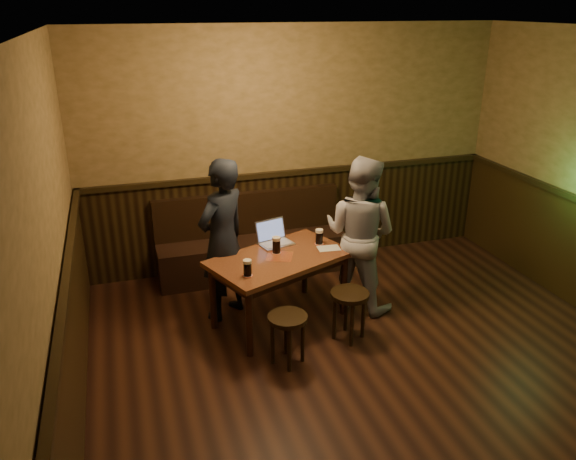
# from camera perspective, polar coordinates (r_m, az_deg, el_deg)

# --- Properties ---
(room) EXTENTS (5.04, 6.04, 2.84)m
(room) POSITION_cam_1_polar(r_m,az_deg,el_deg) (4.30, 12.14, -3.08)
(room) COLOR black
(room) RESTS_ON ground
(bench) EXTENTS (2.20, 0.50, 0.95)m
(bench) POSITION_cam_1_polar(r_m,az_deg,el_deg) (6.62, -3.68, -1.86)
(bench) COLOR black
(bench) RESTS_ON ground
(pub_table) EXTENTS (1.52, 1.20, 0.72)m
(pub_table) POSITION_cam_1_polar(r_m,az_deg,el_deg) (5.48, -0.85, -3.59)
(pub_table) COLOR #572E18
(pub_table) RESTS_ON ground
(stool_left) EXTENTS (0.41, 0.41, 0.48)m
(stool_left) POSITION_cam_1_polar(r_m,az_deg,el_deg) (4.97, -0.04, -9.66)
(stool_left) COLOR black
(stool_left) RESTS_ON ground
(stool_right) EXTENTS (0.43, 0.43, 0.49)m
(stool_right) POSITION_cam_1_polar(r_m,az_deg,el_deg) (5.33, 6.27, -7.25)
(stool_right) COLOR black
(stool_right) RESTS_ON ground
(pint_left) EXTENTS (0.10, 0.10, 0.16)m
(pint_left) POSITION_cam_1_polar(r_m,az_deg,el_deg) (5.04, -4.14, -3.84)
(pint_left) COLOR #AA3114
(pint_left) RESTS_ON pub_table
(pint_mid) EXTENTS (0.11, 0.11, 0.17)m
(pint_mid) POSITION_cam_1_polar(r_m,az_deg,el_deg) (5.48, -1.19, -1.53)
(pint_mid) COLOR #AA3114
(pint_mid) RESTS_ON pub_table
(pint_right) EXTENTS (0.10, 0.10, 0.16)m
(pint_right) POSITION_cam_1_polar(r_m,az_deg,el_deg) (5.70, 3.19, -0.68)
(pint_right) COLOR #AA3114
(pint_right) RESTS_ON pub_table
(laptop) EXTENTS (0.39, 0.34, 0.23)m
(laptop) POSITION_cam_1_polar(r_m,az_deg,el_deg) (5.72, -1.47, -0.78)
(laptop) COLOR silver
(laptop) RESTS_ON pub_table
(menu) EXTENTS (0.23, 0.17, 0.00)m
(menu) POSITION_cam_1_polar(r_m,az_deg,el_deg) (5.63, 4.16, -1.86)
(menu) COLOR silver
(menu) RESTS_ON pub_table
(person_suit) EXTENTS (0.72, 0.68, 1.66)m
(person_suit) POSITION_cam_1_polar(r_m,az_deg,el_deg) (5.55, -6.66, -1.03)
(person_suit) COLOR black
(person_suit) RESTS_ON ground
(person_grey) EXTENTS (0.98, 1.00, 1.62)m
(person_grey) POSITION_cam_1_polar(r_m,az_deg,el_deg) (5.76, 7.30, -0.37)
(person_grey) COLOR #99999F
(person_grey) RESTS_ON ground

